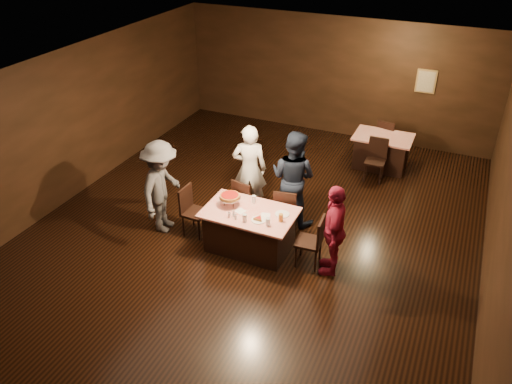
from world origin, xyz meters
TOP-DOWN VIEW (x-y plane):
  - room at (0.00, 0.01)m, footprint 10.00×10.04m
  - main_table at (0.13, -0.49)m, footprint 1.60×1.00m
  - back_table at (1.62, 3.57)m, footprint 1.30×0.90m
  - chair_far_left at (-0.27, 0.26)m, footprint 0.49×0.49m
  - chair_far_right at (0.53, 0.26)m, footprint 0.49×0.49m
  - chair_end_left at (-0.97, -0.49)m, footprint 0.43×0.43m
  - chair_end_right at (1.23, -0.49)m, footprint 0.45×0.45m
  - chair_back_near at (1.62, 2.87)m, footprint 0.43×0.43m
  - chair_back_far at (1.62, 4.17)m, footprint 0.50×0.50m
  - diner_white_jacket at (-0.40, 0.67)m, footprint 0.78×0.64m
  - diner_navy_hoodie at (0.50, 0.67)m, footprint 1.01×0.85m
  - diner_grey_knit at (-1.58, -0.59)m, footprint 0.81×1.24m
  - diner_red_shirt at (1.64, -0.50)m, footprint 0.61×1.03m
  - pizza_stand at (-0.27, -0.44)m, footprint 0.38×0.38m
  - plate_with_slice at (0.38, -0.67)m, footprint 0.25×0.25m
  - plate_empty at (0.68, -0.34)m, footprint 0.25×0.25m
  - glass_front_left at (0.18, -0.79)m, footprint 0.08×0.08m
  - glass_front_right at (0.58, -0.74)m, footprint 0.08×0.08m
  - glass_amber at (0.73, -0.54)m, footprint 0.08×0.08m
  - glass_back at (0.08, -0.19)m, footprint 0.08×0.08m
  - condiments at (-0.05, -0.78)m, footprint 0.17×0.10m
  - napkin_center at (0.43, -0.49)m, footprint 0.19×0.19m
  - napkin_left at (-0.02, -0.54)m, footprint 0.21×0.21m

SIDE VIEW (x-z plane):
  - main_table at x=0.13m, z-range 0.00..0.77m
  - back_table at x=1.62m, z-range 0.00..0.77m
  - chair_far_left at x=-0.27m, z-range 0.00..0.95m
  - chair_far_right at x=0.53m, z-range 0.00..0.95m
  - chair_end_left at x=-0.97m, z-range 0.00..0.95m
  - chair_end_right at x=1.23m, z-range 0.00..0.95m
  - chair_back_near at x=1.62m, z-range 0.00..0.95m
  - chair_back_far at x=1.62m, z-range 0.00..0.95m
  - napkin_center at x=0.43m, z-range 0.77..0.78m
  - napkin_left at x=-0.02m, z-range 0.77..0.78m
  - plate_empty at x=0.68m, z-range 0.77..0.78m
  - plate_with_slice at x=0.38m, z-range 0.76..0.83m
  - condiments at x=-0.05m, z-range 0.77..0.87m
  - diner_red_shirt at x=1.64m, z-range 0.00..1.64m
  - glass_front_left at x=0.18m, z-range 0.77..0.91m
  - glass_front_right at x=0.58m, z-range 0.77..0.91m
  - glass_amber at x=0.73m, z-range 0.77..0.91m
  - glass_back at x=0.08m, z-range 0.77..0.91m
  - diner_grey_knit at x=-1.58m, z-range 0.00..1.81m
  - diner_white_jacket at x=-0.40m, z-range 0.00..1.83m
  - diner_navy_hoodie at x=0.50m, z-range 0.00..1.87m
  - pizza_stand at x=-0.27m, z-range 0.84..1.06m
  - room at x=0.00m, z-range 0.63..3.65m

